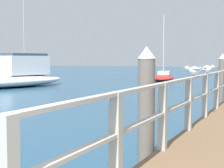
% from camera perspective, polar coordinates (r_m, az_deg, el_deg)
% --- Properties ---
extents(dock_piling_near, '(0.29, 0.29, 1.98)m').
position_cam_1_polar(dock_piling_near, '(5.64, 5.75, -3.69)').
color(dock_piling_near, '#6B6056').
rests_on(dock_piling_near, ground_plane).
extents(dock_piling_far, '(0.29, 0.29, 1.98)m').
position_cam_1_polar(dock_piling_far, '(13.62, 17.95, 0.72)').
color(dock_piling_far, '#6B6056').
rests_on(dock_piling_far, ground_plane).
extents(seagull_foreground, '(0.37, 0.36, 0.21)m').
position_cam_1_polar(seagull_foreground, '(7.22, 13.60, 2.33)').
color(seagull_foreground, white).
rests_on(seagull_foreground, pier_railing).
extents(seagull_background, '(0.43, 0.29, 0.21)m').
position_cam_1_polar(seagull_background, '(8.50, 15.63, 2.55)').
color(seagull_background, white).
rests_on(seagull_background, pier_railing).
extents(boat_0, '(4.31, 7.89, 2.15)m').
position_cam_1_polar(boat_0, '(22.73, -15.55, 1.35)').
color(boat_0, white).
rests_on(boat_0, ground_plane).
extents(boat_2, '(2.86, 5.29, 5.32)m').
position_cam_1_polar(boat_2, '(28.54, 8.62, 1.18)').
color(boat_2, red).
rests_on(boat_2, ground_plane).
extents(boat_3, '(4.97, 9.37, 12.16)m').
position_cam_1_polar(boat_3, '(40.59, -14.07, 2.31)').
color(boat_3, navy).
rests_on(boat_3, ground_plane).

